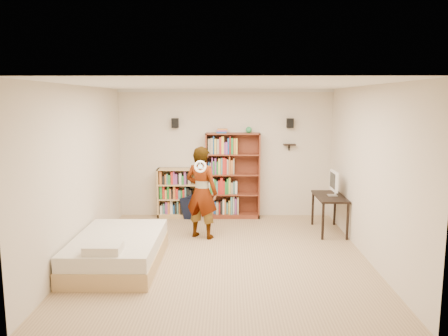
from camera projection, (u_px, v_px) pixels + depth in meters
The scene contains 14 objects.
ground at pixel (224, 255), 7.03m from camera, with size 4.50×5.00×0.01m, color tan.
room_shell at pixel (224, 147), 6.76m from camera, with size 4.52×5.02×2.71m.
crown_molding at pixel (224, 87), 6.62m from camera, with size 4.50×5.00×0.06m.
speaker_left at pixel (175, 123), 9.10m from camera, with size 0.14×0.12×0.20m, color black.
speaker_right at pixel (290, 123), 9.08m from camera, with size 0.14×0.12×0.20m, color black.
wall_shelf at pixel (290, 145), 9.15m from camera, with size 0.25×0.16×0.03m, color black.
tall_bookshelf at pixel (233, 176), 9.19m from camera, with size 1.14×0.33×1.80m, color brown, non-canonical shape.
low_bookshelf at pixel (178, 193), 9.27m from camera, with size 0.84×0.31×1.05m, color tan, non-canonical shape.
computer_desk at pixel (329, 214), 8.23m from camera, with size 0.51×1.03×0.70m, color black, non-canonical shape.
imac at pixel (333, 183), 8.15m from camera, with size 0.09×0.47×0.47m, color white, non-canonical shape.
daybed at pixel (118, 247), 6.57m from camera, with size 1.26×1.93×0.57m, color white, non-canonical shape.
person at pixel (202, 192), 7.83m from camera, with size 0.61×0.40×1.67m, color black.
wii_wheel at pixel (200, 167), 7.44m from camera, with size 0.21×0.21×0.04m, color white.
navy_bag at pixel (190, 207), 9.19m from camera, with size 0.36×0.23×0.49m, color black, non-canonical shape.
Camera 1 is at (0.07, -6.73, 2.47)m, focal length 35.00 mm.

